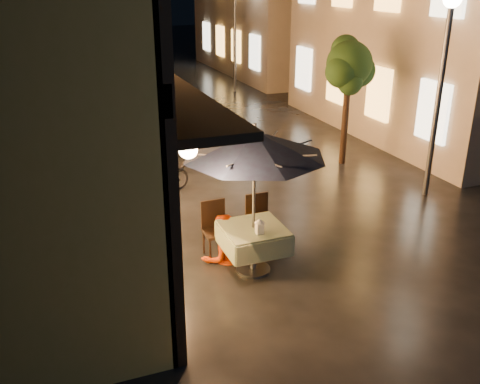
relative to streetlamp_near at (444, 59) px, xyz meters
name	(u,v)px	position (x,y,z in m)	size (l,w,h in m)	color
ground	(357,261)	(-3.00, -2.00, -2.92)	(90.00, 90.00, 0.00)	black
east_building_near	(464,13)	(4.49, 4.50, 0.49)	(7.30, 9.30, 6.80)	#B8A592
street_tree	(349,67)	(-0.59, 2.51, -0.50)	(1.43, 1.20, 3.15)	black
streetlamp_near	(444,59)	(0.00, 0.00, 0.00)	(0.36, 0.36, 4.23)	#59595E
streetlamp_far	(235,17)	(0.00, 12.00, 0.00)	(0.36, 0.36, 4.23)	#59595E
cafe_table	(253,238)	(-4.76, -1.66, -2.33)	(0.99, 0.99, 0.78)	#59595E
patio_umbrella	(254,144)	(-4.76, -1.66, -0.77)	(2.20, 2.20, 2.46)	#59595E
cafe_chair_left	(215,226)	(-5.16, -0.93, -2.38)	(0.42, 0.42, 0.97)	black
cafe_chair_right	(259,219)	(-4.36, -0.93, -2.38)	(0.42, 0.42, 0.97)	black
table_lantern	(260,225)	(-4.76, -1.90, -2.00)	(0.16, 0.16, 0.25)	white
person_orange	(222,216)	(-5.10, -1.12, -2.13)	(0.77, 0.60, 1.58)	#D53700
person_yellow	(263,215)	(-4.36, -1.11, -2.23)	(0.89, 0.51, 1.37)	#FD9800
bicycle_0	(156,177)	(-5.50, 2.13, -2.52)	(0.53, 1.51, 0.79)	black
bicycle_1	(141,176)	(-5.83, 2.08, -2.45)	(0.44, 1.56, 0.94)	black
bicycle_2	(149,156)	(-5.39, 3.27, -2.41)	(0.67, 1.92, 1.01)	black
bicycle_3	(139,146)	(-5.47, 4.20, -2.41)	(0.48, 1.69, 1.02)	black
bicycle_4	(128,134)	(-5.48, 5.59, -2.48)	(0.58, 1.67, 0.88)	black
bicycle_5	(116,124)	(-5.66, 6.62, -2.45)	(0.44, 1.57, 0.94)	black
bicycle_6	(109,120)	(-5.80, 7.06, -2.42)	(0.65, 1.88, 0.99)	black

